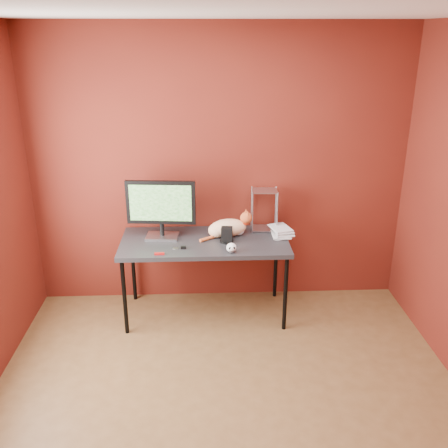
{
  "coord_description": "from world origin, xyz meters",
  "views": [
    {
      "loc": [
        -0.16,
        -2.75,
        2.5
      ],
      "look_at": [
        0.01,
        1.15,
        0.99
      ],
      "focal_mm": 40.0,
      "sensor_mm": 36.0,
      "label": 1
    }
  ],
  "objects_px": {
    "desk": "(205,245)",
    "book_stack": "(275,189)",
    "cat": "(228,227)",
    "skull_mug": "(231,248)",
    "monitor": "(161,206)",
    "speaker": "(227,235)"
  },
  "relations": [
    {
      "from": "speaker",
      "to": "desk",
      "type": "bearing_deg",
      "value": 173.05
    },
    {
      "from": "desk",
      "to": "book_stack",
      "type": "height_order",
      "value": "book_stack"
    },
    {
      "from": "speaker",
      "to": "book_stack",
      "type": "xyz_separation_m",
      "value": [
        0.43,
        0.13,
        0.38
      ]
    },
    {
      "from": "skull_mug",
      "to": "monitor",
      "type": "bearing_deg",
      "value": 145.8
    },
    {
      "from": "speaker",
      "to": "book_stack",
      "type": "relative_size",
      "value": 0.15
    },
    {
      "from": "monitor",
      "to": "speaker",
      "type": "distance_m",
      "value": 0.64
    },
    {
      "from": "monitor",
      "to": "book_stack",
      "type": "height_order",
      "value": "book_stack"
    },
    {
      "from": "skull_mug",
      "to": "desk",
      "type": "bearing_deg",
      "value": 125.87
    },
    {
      "from": "desk",
      "to": "monitor",
      "type": "xyz_separation_m",
      "value": [
        -0.38,
        0.08,
        0.35
      ]
    },
    {
      "from": "desk",
      "to": "cat",
      "type": "distance_m",
      "value": 0.27
    },
    {
      "from": "monitor",
      "to": "book_stack",
      "type": "distance_m",
      "value": 1.02
    },
    {
      "from": "desk",
      "to": "skull_mug",
      "type": "bearing_deg",
      "value": -50.25
    },
    {
      "from": "cat",
      "to": "book_stack",
      "type": "xyz_separation_m",
      "value": [
        0.41,
        -0.01,
        0.36
      ]
    },
    {
      "from": "monitor",
      "to": "desk",
      "type": "bearing_deg",
      "value": -7.34
    },
    {
      "from": "cat",
      "to": "desk",
      "type": "bearing_deg",
      "value": -166.86
    },
    {
      "from": "desk",
      "to": "cat",
      "type": "height_order",
      "value": "cat"
    },
    {
      "from": "speaker",
      "to": "book_stack",
      "type": "bearing_deg",
      "value": 22.95
    },
    {
      "from": "cat",
      "to": "speaker",
      "type": "xyz_separation_m",
      "value": [
        -0.02,
        -0.14,
        -0.02
      ]
    },
    {
      "from": "desk",
      "to": "book_stack",
      "type": "xyz_separation_m",
      "value": [
        0.63,
        0.08,
        0.49
      ]
    },
    {
      "from": "desk",
      "to": "book_stack",
      "type": "bearing_deg",
      "value": 7.64
    },
    {
      "from": "cat",
      "to": "book_stack",
      "type": "relative_size",
      "value": 0.55
    },
    {
      "from": "desk",
      "to": "speaker",
      "type": "relative_size",
      "value": 10.92
    }
  ]
}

